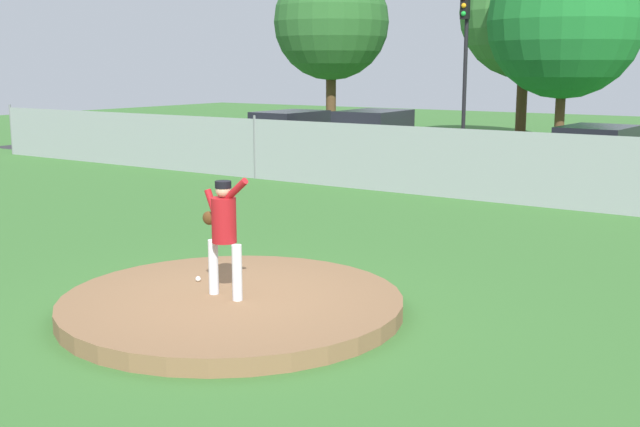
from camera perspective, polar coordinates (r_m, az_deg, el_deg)
The scene contains 13 objects.
ground_plane at distance 15.41m, azimuth 8.16°, elevation -1.42°, with size 80.00×80.00×0.00m, color #386B2D.
asphalt_strip at distance 23.25m, azimuth 17.33°, elevation 2.29°, with size 44.00×7.00×0.01m, color #2B2B2D.
pitchers_mound at distance 10.46m, azimuth -6.39°, elevation -6.56°, with size 4.49×4.49×0.22m, color brown.
pitcher_youth at distance 10.19m, azimuth -7.02°, elevation -0.93°, with size 0.82×0.32×1.61m.
baseball at distance 11.17m, azimuth -8.84°, elevation -4.71°, with size 0.07×0.07×0.07m, color white.
chainlink_fence at distance 18.91m, azimuth 13.53°, elevation 3.26°, with size 37.91×0.07×1.81m.
parked_car_white at distance 25.32m, azimuth 3.90°, elevation 5.33°, with size 2.11×4.56×1.80m.
parked_car_charcoal at distance 22.94m, azimuth 19.42°, elevation 3.95°, with size 2.12×4.32×1.58m.
parked_car_silver at distance 27.05m, azimuth -2.16°, elevation 5.59°, with size 1.90×4.67×1.68m.
traffic_light_near at distance 28.70m, azimuth 10.47°, elevation 11.77°, with size 0.28×0.46×5.70m.
tree_slender_far at distance 37.84m, azimuth 0.82°, elevation 13.71°, with size 5.41×5.41×7.93m.
tree_bushy_near at distance 34.42m, azimuth 14.71°, elevation 13.94°, with size 5.44×5.44×8.10m.
tree_tall_centre at distance 31.39m, azimuth 17.35°, elevation 13.18°, with size 5.76×5.76×7.72m.
Camera 1 is at (6.49, -7.60, 3.19)m, focal length 44.10 mm.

